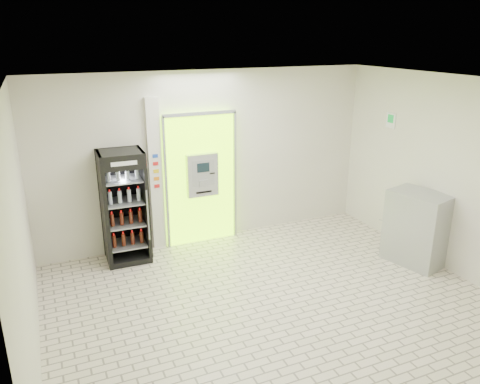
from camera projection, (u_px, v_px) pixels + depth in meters
ground at (273, 303)px, 6.50m from camera, size 6.00×6.00×0.00m
room_shell at (276, 177)px, 5.91m from camera, size 6.00×6.00×6.00m
atm_assembly at (201, 178)px, 8.15m from camera, size 1.30×0.24×2.33m
pillar at (156, 175)px, 7.84m from camera, size 0.22×0.11×2.60m
beverage_cooler at (125, 209)px, 7.52m from camera, size 0.71×0.67×1.84m
steel_cabinet at (417, 228)px, 7.51m from camera, size 0.83×1.02×1.19m
exit_sign at (391, 120)px, 8.16m from camera, size 0.02×0.22×0.26m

